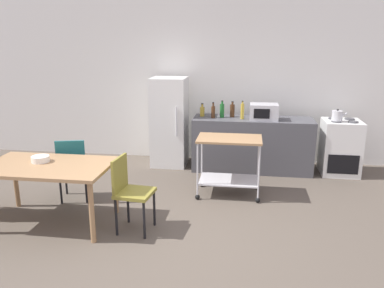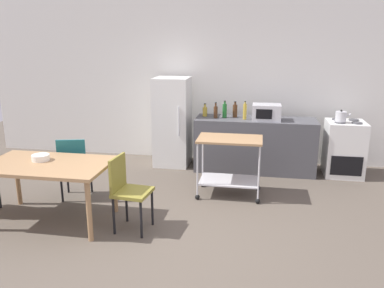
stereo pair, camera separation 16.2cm
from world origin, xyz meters
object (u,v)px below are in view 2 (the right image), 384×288
chair_teal (74,164)px  stove_oven (344,148)px  kitchen_cart (229,157)px  bottle_olive_oil (235,111)px  chair_olive (127,188)px  bottle_wine (205,111)px  bottle_vinegar (245,111)px  fruit_bowl (41,158)px  kettle (341,117)px  dining_table (47,169)px  microwave (266,112)px  bottle_sparkling_water (225,110)px  refrigerator (172,122)px  bottle_hot_sauce (216,112)px

chair_teal → stove_oven: (3.90, 1.71, -0.07)m
kitchen_cart → bottle_olive_oil: bottle_olive_oil is taller
chair_olive → bottle_wine: bearing=-6.4°
bottle_wine → bottle_vinegar: 0.71m
stove_oven → fruit_bowl: size_ratio=4.32×
chair_olive → kettle: kettle is taller
kitchen_cart → bottle_wine: size_ratio=4.11×
stove_oven → bottle_wine: (-2.32, 0.06, 0.54)m
bottle_wine → chair_olive: bearing=-102.4°
bottle_olive_oil → kettle: bearing=-5.8°
dining_table → microwave: bearing=41.6°
bottle_olive_oil → bottle_sparkling_water: bearing=-158.2°
bottle_sparkling_water → bottle_wine: bearing=170.3°
chair_teal → fruit_bowl: 0.68m
dining_table → bottle_vinegar: bottle_vinegar is taller
dining_table → bottle_wine: 2.94m
refrigerator → bottle_sparkling_water: refrigerator is taller
chair_olive → bottle_wine: bottle_wine is taller
dining_table → bottle_hot_sauce: (1.77, 2.34, 0.34)m
bottle_hot_sauce → bottle_vinegar: size_ratio=0.87×
bottle_wine → microwave: size_ratio=0.48×
chair_olive → kettle: size_ratio=3.71×
bottle_hot_sauce → bottle_olive_oil: bearing=22.8°
bottle_vinegar → stove_oven: bearing=3.2°
bottle_sparkling_water → kettle: (1.86, -0.10, -0.02)m
chair_teal → microwave: microwave is taller
chair_teal → kitchen_cart: (2.11, 0.51, 0.05)m
bottle_sparkling_water → bottle_olive_oil: bottle_sparkling_water is taller
microwave → refrigerator: bearing=173.9°
refrigerator → bottle_sparkling_water: 0.96m
stove_oven → microwave: microwave is taller
kitchen_cart → bottle_wine: (-0.54, 1.26, 0.41)m
refrigerator → bottle_olive_oil: refrigerator is taller
bottle_sparkling_water → bottle_vinegar: (0.34, -0.09, 0.01)m
bottle_wine → bottle_hot_sauce: bearing=-31.8°
bottle_sparkling_water → fruit_bowl: bottle_sparkling_water is taller
bottle_olive_oil → bottle_wine: bearing=-179.0°
chair_olive → fruit_bowl: 1.18m
stove_oven → bottle_wine: 2.38m
kitchen_cart → fruit_bowl: size_ratio=4.28×
chair_teal → kettle: size_ratio=3.71×
stove_oven → microwave: (-1.28, -0.09, 0.58)m
dining_table → bottle_hot_sauce: 2.96m
refrigerator → bottle_olive_oil: bearing=-0.5°
refrigerator → microwave: bearing=-6.1°
dining_table → bottle_wine: size_ratio=6.77×
bottle_olive_oil → dining_table: bearing=-130.1°
refrigerator → bottle_hot_sauce: size_ratio=5.84×
stove_oven → bottle_hot_sauce: (-2.12, -0.06, 0.55)m
stove_oven → microwave: 1.41m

